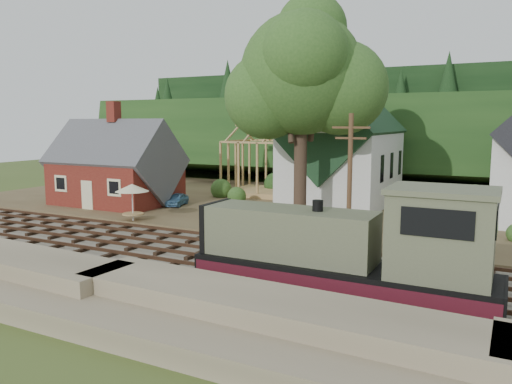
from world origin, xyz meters
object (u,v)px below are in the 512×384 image
at_px(locomotive, 351,253).
at_px(car_green, 69,194).
at_px(car_blue, 177,199).
at_px(patio_set, 132,189).

relative_size(locomotive, car_green, 3.48).
distance_m(locomotive, car_blue, 25.37).
distance_m(car_green, patio_set, 13.10).
distance_m(locomotive, patio_set, 20.81).
relative_size(car_blue, car_green, 0.89).
height_order(car_blue, car_green, car_green).
bearing_deg(car_green, locomotive, -126.95).
bearing_deg(patio_set, car_blue, 98.92).
bearing_deg(car_green, patio_set, -126.04).
xyz_separation_m(locomotive, car_blue, (-20.08, 15.45, -1.33)).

